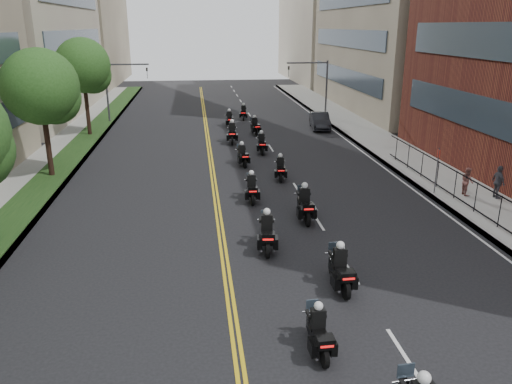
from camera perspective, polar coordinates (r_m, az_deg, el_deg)
The scene contains 21 objects.
sidewalk_right at distance 35.65m, azimuth 17.11°, elevation 3.48°, with size 4.00×90.00×0.15m, color gray.
sidewalk_left at distance 34.00m, azimuth -23.13°, elevation 2.09°, with size 4.00×90.00×0.15m, color gray.
grass_strip at distance 33.76m, azimuth -21.85°, elevation 2.31°, with size 2.00×90.00×0.04m, color #133413.
street_trees at distance 26.74m, azimuth -26.11°, elevation 8.72°, with size 4.40×38.40×7.98m.
traffic_signal_right at distance 50.13m, azimuth 7.00°, elevation 12.52°, with size 4.09×0.20×5.60m.
traffic_signal_left at distance 49.21m, azimuth -15.62°, elevation 11.88°, with size 4.09×0.20×5.60m.
motorcycle_2 at distance 14.68m, azimuth 7.17°, elevation -15.72°, with size 0.48×2.08×1.54m.
motorcycle_3 at distance 17.90m, azimuth 9.61°, elevation -8.83°, with size 0.54×2.35×1.73m.
motorcycle_4 at distance 20.53m, azimuth 1.25°, elevation -4.81°, with size 0.66×2.40×1.77m.
motorcycle_5 at distance 23.72m, azimuth 5.59°, elevation -1.55°, with size 0.58×2.48×1.83m.
motorcycle_6 at distance 26.19m, azimuth -0.50°, elevation 0.33°, with size 0.52×2.23×1.65m.
motorcycle_7 at distance 29.96m, azimuth 2.80°, elevation 2.61°, with size 0.61×2.14×1.58m.
motorcycle_8 at distance 32.98m, azimuth -1.58°, elevation 4.13°, with size 0.66×2.17×1.60m.
motorcycle_9 at distance 36.25m, azimuth 0.64°, elevation 5.49°, with size 0.54×2.24×1.66m.
motorcycle_10 at distance 39.42m, azimuth -2.74°, elevation 6.66°, with size 0.65×2.53×1.87m.
motorcycle_11 at distance 42.62m, azimuth -0.13°, elevation 7.46°, with size 0.66×2.22×1.64m.
motorcycle_12 at distance 45.93m, azimuth -3.06°, elevation 8.24°, with size 0.52×2.24×1.65m.
motorcycle_13 at distance 49.45m, azimuth -1.43°, elevation 9.00°, with size 0.66×2.22×1.64m.
parked_sedan at distance 45.36m, azimuth 7.30°, elevation 8.07°, with size 1.51×4.34×1.43m, color black.
pedestrian_b at distance 28.97m, azimuth 22.99°, elevation 1.14°, with size 0.73×0.57×1.51m, color #88504A.
pedestrian_c at distance 29.02m, azimuth 25.96°, elevation 1.02°, with size 1.03×0.43×1.76m, color #414149.
Camera 1 is at (-2.39, -6.42, 8.83)m, focal length 35.00 mm.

